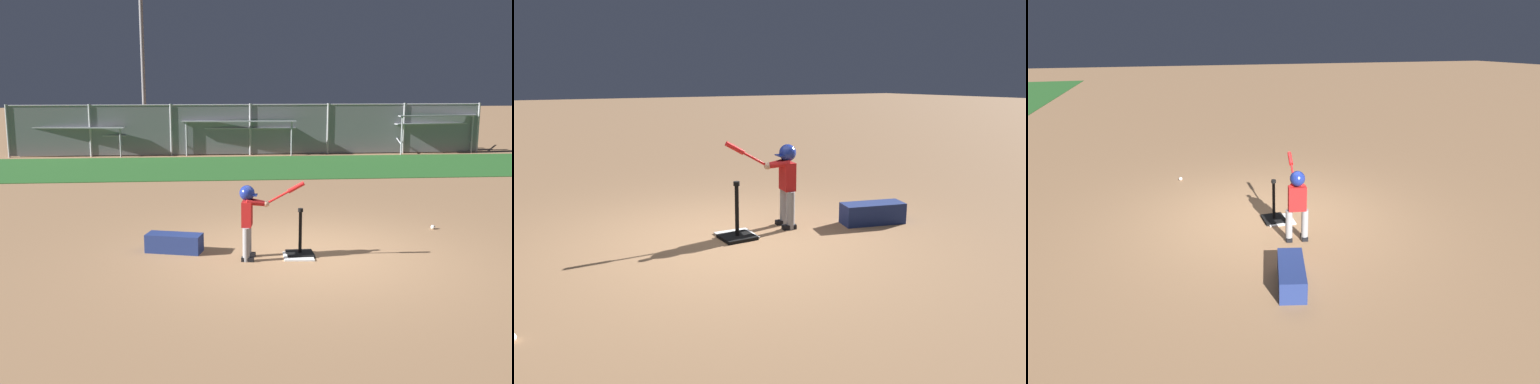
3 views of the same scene
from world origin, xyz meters
TOP-DOWN VIEW (x-y plane):
  - ground_plane at (0.00, 0.00)m, footprint 90.00×90.00m
  - home_plate at (-0.17, -0.16)m, footprint 0.47×0.47m
  - batting_tee at (-0.13, -0.07)m, footprint 0.40×0.36m
  - batter_child at (-0.89, -0.20)m, footprint 0.93×0.36m
  - equipment_bag at (-2.00, 0.26)m, footprint 0.89×0.53m

SIDE VIEW (x-z plane):
  - ground_plane at x=0.00m, z-range 0.00..0.00m
  - home_plate at x=-0.17m, z-range 0.00..0.02m
  - batting_tee at x=-0.13m, z-range -0.25..0.47m
  - equipment_bag at x=-2.00m, z-range 0.00..0.28m
  - batter_child at x=-0.89m, z-range 0.11..1.28m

